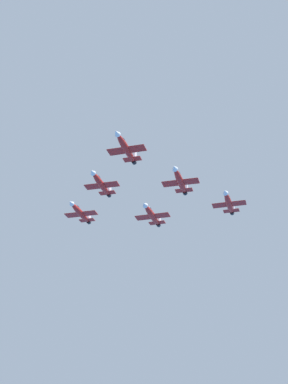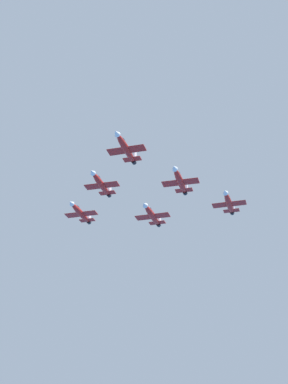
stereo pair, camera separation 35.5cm
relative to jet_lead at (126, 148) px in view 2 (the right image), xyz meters
name	(u,v)px [view 2 (the right image)]	position (x,y,z in m)	size (l,w,h in m)	color
jet_lead	(126,148)	(0.00, 0.00, 0.00)	(10.95, 17.43, 3.68)	red
jet_left_wingman	(180,181)	(-14.25, -11.69, -4.62)	(10.97, 17.54, 3.70)	red
jet_right_wingman	(101,184)	(9.24, -15.95, -2.45)	(10.70, 17.11, 3.61)	red
jet_left_outer	(229,203)	(-28.50, -23.38, -6.70)	(10.55, 16.78, 3.54)	red
jet_right_outer	(80,213)	(18.48, -31.90, -4.42)	(10.87, 17.33, 3.66)	red
jet_slot_rear	(152,215)	(-5.01, -27.63, -7.95)	(11.15, 17.70, 3.74)	red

